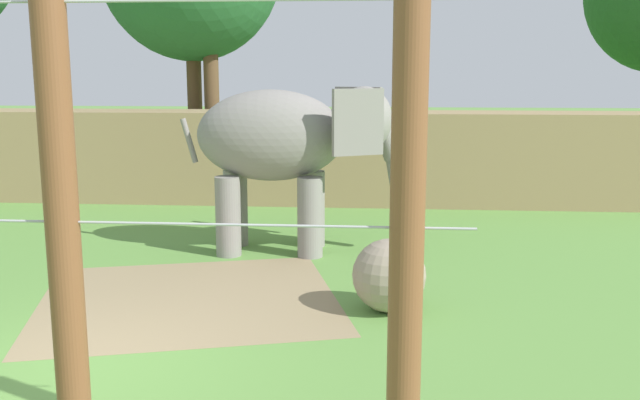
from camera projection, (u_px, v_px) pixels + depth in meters
The scene contains 5 objects.
ground_plane at pixel (74, 371), 8.26m from camera, with size 120.00×120.00×0.00m, color #609342.
dirt_patch at pixel (189, 298), 10.87m from camera, with size 4.46×4.11×0.01m, color #937F5B.
embankment_wall at pixel (245, 156), 18.88m from camera, with size 36.00×1.80×2.39m, color #997F56.
elephant at pixel (288, 143), 13.37m from camera, with size 4.29×1.80×3.17m.
enrichment_ball at pixel (389, 276), 10.22m from camera, with size 1.07×1.07×1.07m, color gray.
Camera 1 is at (3.50, -7.50, 3.47)m, focal length 39.62 mm.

